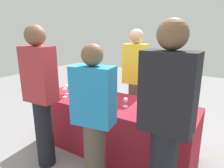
{
  "coord_description": "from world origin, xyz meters",
  "views": [
    {
      "loc": [
        1.36,
        -2.17,
        1.65
      ],
      "look_at": [
        0.0,
        0.0,
        0.97
      ],
      "focal_mm": 31.56,
      "sensor_mm": 36.0,
      "label": 1
    }
  ],
  "objects_px": {
    "wine_bottle_1": "(96,86)",
    "server_pouring": "(135,78)",
    "wine_glass_2": "(99,98)",
    "wine_glass_1": "(64,90)",
    "guest_1": "(94,117)",
    "wine_bottle_2": "(103,90)",
    "guest_2": "(166,121)",
    "wine_glass_4": "(146,105)",
    "wine_bottle_3": "(156,99)",
    "wine_bottle_0": "(86,86)",
    "wine_glass_3": "(125,100)",
    "guest_0": "(41,93)",
    "wine_glass_0": "(66,87)"
  },
  "relations": [
    {
      "from": "wine_bottle_1",
      "to": "server_pouring",
      "type": "xyz_separation_m",
      "value": [
        0.44,
        0.46,
        0.09
      ]
    },
    {
      "from": "wine_glass_2",
      "to": "wine_glass_1",
      "type": "bearing_deg",
      "value": 179.87
    },
    {
      "from": "wine_glass_2",
      "to": "guest_1",
      "type": "bearing_deg",
      "value": -59.08
    },
    {
      "from": "wine_glass_2",
      "to": "server_pouring",
      "type": "bearing_deg",
      "value": 83.68
    },
    {
      "from": "wine_bottle_2",
      "to": "guest_1",
      "type": "relative_size",
      "value": 0.19
    },
    {
      "from": "guest_2",
      "to": "wine_glass_4",
      "type": "bearing_deg",
      "value": 127.94
    },
    {
      "from": "wine_bottle_3",
      "to": "server_pouring",
      "type": "relative_size",
      "value": 0.19
    },
    {
      "from": "wine_glass_1",
      "to": "guest_2",
      "type": "relative_size",
      "value": 0.08
    },
    {
      "from": "wine_bottle_0",
      "to": "wine_glass_2",
      "type": "bearing_deg",
      "value": -32.31
    },
    {
      "from": "wine_glass_3",
      "to": "guest_2",
      "type": "distance_m",
      "value": 0.95
    },
    {
      "from": "wine_bottle_3",
      "to": "guest_0",
      "type": "relative_size",
      "value": 0.19
    },
    {
      "from": "wine_bottle_0",
      "to": "wine_glass_4",
      "type": "height_order",
      "value": "wine_bottle_0"
    },
    {
      "from": "wine_bottle_1",
      "to": "wine_glass_3",
      "type": "height_order",
      "value": "wine_bottle_1"
    },
    {
      "from": "wine_bottle_0",
      "to": "wine_glass_2",
      "type": "relative_size",
      "value": 2.53
    },
    {
      "from": "wine_bottle_3",
      "to": "guest_2",
      "type": "xyz_separation_m",
      "value": [
        0.36,
        -0.77,
        0.11
      ]
    },
    {
      "from": "wine_bottle_2",
      "to": "wine_glass_0",
      "type": "relative_size",
      "value": 2.12
    },
    {
      "from": "wine_glass_1",
      "to": "wine_glass_2",
      "type": "distance_m",
      "value": 0.62
    },
    {
      "from": "server_pouring",
      "to": "guest_1",
      "type": "relative_size",
      "value": 1.09
    },
    {
      "from": "wine_bottle_3",
      "to": "wine_glass_3",
      "type": "relative_size",
      "value": 2.67
    },
    {
      "from": "wine_bottle_3",
      "to": "wine_glass_0",
      "type": "relative_size",
      "value": 2.3
    },
    {
      "from": "wine_bottle_3",
      "to": "wine_glass_2",
      "type": "xyz_separation_m",
      "value": [
        -0.66,
        -0.28,
        -0.03
      ]
    },
    {
      "from": "wine_glass_3",
      "to": "guest_0",
      "type": "relative_size",
      "value": 0.07
    },
    {
      "from": "wine_bottle_0",
      "to": "wine_glass_0",
      "type": "bearing_deg",
      "value": -147.44
    },
    {
      "from": "wine_bottle_0",
      "to": "guest_0",
      "type": "height_order",
      "value": "guest_0"
    },
    {
      "from": "wine_glass_1",
      "to": "guest_0",
      "type": "height_order",
      "value": "guest_0"
    },
    {
      "from": "wine_bottle_1",
      "to": "wine_bottle_2",
      "type": "distance_m",
      "value": 0.22
    },
    {
      "from": "wine_bottle_3",
      "to": "guest_1",
      "type": "distance_m",
      "value": 0.89
    },
    {
      "from": "wine_glass_0",
      "to": "guest_2",
      "type": "bearing_deg",
      "value": -19.62
    },
    {
      "from": "guest_2",
      "to": "guest_1",
      "type": "bearing_deg",
      "value": -174.05
    },
    {
      "from": "guest_0",
      "to": "wine_bottle_3",
      "type": "bearing_deg",
      "value": 33.01
    },
    {
      "from": "server_pouring",
      "to": "guest_0",
      "type": "xyz_separation_m",
      "value": [
        -0.55,
        -1.42,
        0.02
      ]
    },
    {
      "from": "wine_bottle_0",
      "to": "guest_0",
      "type": "bearing_deg",
      "value": -89.52
    },
    {
      "from": "wine_bottle_1",
      "to": "wine_glass_4",
      "type": "height_order",
      "value": "wine_bottle_1"
    },
    {
      "from": "wine_bottle_2",
      "to": "wine_glass_3",
      "type": "xyz_separation_m",
      "value": [
        0.47,
        -0.17,
        -0.03
      ]
    },
    {
      "from": "wine_glass_1",
      "to": "wine_glass_3",
      "type": "distance_m",
      "value": 0.95
    },
    {
      "from": "wine_bottle_2",
      "to": "wine_glass_1",
      "type": "distance_m",
      "value": 0.56
    },
    {
      "from": "guest_0",
      "to": "guest_1",
      "type": "distance_m",
      "value": 0.78
    },
    {
      "from": "wine_bottle_1",
      "to": "wine_glass_3",
      "type": "bearing_deg",
      "value": -22.83
    },
    {
      "from": "wine_glass_1",
      "to": "guest_2",
      "type": "height_order",
      "value": "guest_2"
    },
    {
      "from": "wine_bottle_2",
      "to": "wine_glass_2",
      "type": "height_order",
      "value": "wine_bottle_2"
    },
    {
      "from": "wine_bottle_0",
      "to": "wine_bottle_2",
      "type": "relative_size",
      "value": 1.08
    },
    {
      "from": "wine_glass_0",
      "to": "server_pouring",
      "type": "height_order",
      "value": "server_pouring"
    },
    {
      "from": "wine_glass_3",
      "to": "server_pouring",
      "type": "distance_m",
      "value": 0.78
    },
    {
      "from": "wine_glass_2",
      "to": "wine_bottle_2",
      "type": "bearing_deg",
      "value": 117.0
    },
    {
      "from": "wine_bottle_2",
      "to": "wine_glass_1",
      "type": "height_order",
      "value": "wine_bottle_2"
    },
    {
      "from": "wine_bottle_0",
      "to": "wine_bottle_1",
      "type": "relative_size",
      "value": 0.99
    },
    {
      "from": "wine_bottle_0",
      "to": "guest_1",
      "type": "relative_size",
      "value": 0.21
    },
    {
      "from": "wine_glass_2",
      "to": "guest_1",
      "type": "height_order",
      "value": "guest_1"
    },
    {
      "from": "guest_2",
      "to": "wine_bottle_2",
      "type": "bearing_deg",
      "value": 148.17
    },
    {
      "from": "wine_glass_1",
      "to": "wine_glass_2",
      "type": "relative_size",
      "value": 1.11
    }
  ]
}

